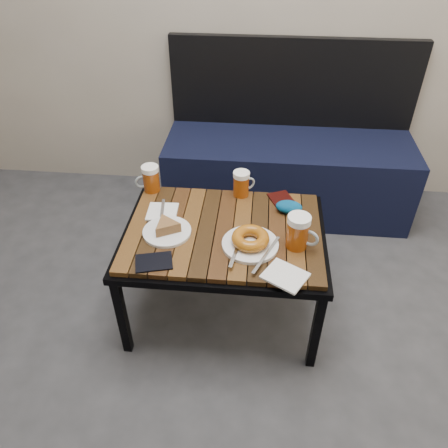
# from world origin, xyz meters

# --- Properties ---
(bench) EXTENTS (1.40, 0.50, 0.95)m
(bench) POSITION_xyz_m (0.23, 1.76, 0.27)
(bench) COLOR black
(bench) RESTS_ON ground
(cafe_table) EXTENTS (0.84, 0.62, 0.47)m
(cafe_table) POSITION_xyz_m (-0.06, 0.89, 0.43)
(cafe_table) COLOR black
(cafe_table) RESTS_ON ground
(beer_mug_left) EXTENTS (0.12, 0.09, 0.13)m
(beer_mug_left) POSITION_xyz_m (-0.42, 1.15, 0.53)
(beer_mug_left) COLOR #8E3B0B
(beer_mug_left) RESTS_ON cafe_table
(beer_mug_centre) EXTENTS (0.11, 0.10, 0.12)m
(beer_mug_centre) POSITION_xyz_m (-0.01, 1.15, 0.53)
(beer_mug_centre) COLOR #8E3B0B
(beer_mug_centre) RESTS_ON cafe_table
(beer_mug_right) EXTENTS (0.14, 0.11, 0.14)m
(beer_mug_right) POSITION_xyz_m (0.23, 0.82, 0.54)
(beer_mug_right) COLOR #8E3B0B
(beer_mug_right) RESTS_ON cafe_table
(plate_pie) EXTENTS (0.20, 0.20, 0.06)m
(plate_pie) POSITION_xyz_m (-0.29, 0.85, 0.49)
(plate_pie) COLOR white
(plate_pie) RESTS_ON cafe_table
(plate_bagel) EXTENTS (0.23, 0.29, 0.06)m
(plate_bagel) POSITION_xyz_m (0.05, 0.80, 0.50)
(plate_bagel) COLOR white
(plate_bagel) RESTS_ON cafe_table
(napkin_left) EXTENTS (0.13, 0.17, 0.01)m
(napkin_left) POSITION_xyz_m (-0.34, 0.98, 0.48)
(napkin_left) COLOR white
(napkin_left) RESTS_ON cafe_table
(napkin_right) EXTENTS (0.19, 0.18, 0.01)m
(napkin_right) POSITION_xyz_m (0.18, 0.64, 0.48)
(napkin_right) COLOR white
(napkin_right) RESTS_ON cafe_table
(passport_navy) EXTENTS (0.16, 0.13, 0.01)m
(passport_navy) POSITION_xyz_m (-0.31, 0.67, 0.48)
(passport_navy) COLOR black
(passport_navy) RESTS_ON cafe_table
(passport_burgundy) EXTENTS (0.14, 0.16, 0.01)m
(passport_burgundy) POSITION_xyz_m (0.18, 1.12, 0.48)
(passport_burgundy) COLOR black
(passport_burgundy) RESTS_ON cafe_table
(knit_pouch) EXTENTS (0.12, 0.09, 0.05)m
(knit_pouch) POSITION_xyz_m (0.21, 1.04, 0.50)
(knit_pouch) COLOR navy
(knit_pouch) RESTS_ON cafe_table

